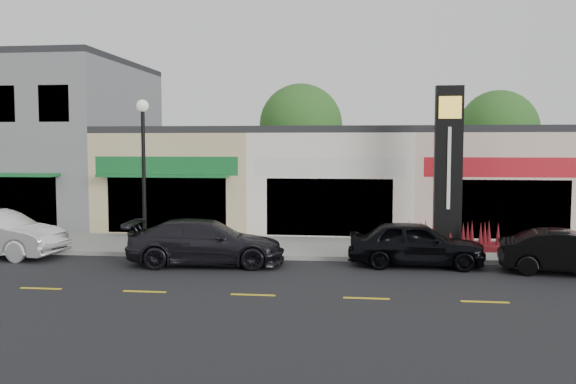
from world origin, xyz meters
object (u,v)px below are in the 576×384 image
at_px(lamp_west_near, 144,159).
at_px(pylon_sign, 448,192).
at_px(car_black_sedan, 416,243).
at_px(car_dark_sedan, 206,242).
at_px(car_black_conv, 569,252).

bearing_deg(lamp_west_near, pylon_sign, 8.77).
bearing_deg(car_black_sedan, pylon_sign, -26.29).
height_order(car_dark_sedan, car_black_conv, car_dark_sedan).
xyz_separation_m(lamp_west_near, pylon_sign, (11.00, 1.70, -1.20)).
height_order(lamp_west_near, car_black_sedan, lamp_west_near).
bearing_deg(car_black_sedan, car_dark_sedan, 95.44).
relative_size(lamp_west_near, car_black_sedan, 1.23).
xyz_separation_m(car_black_sedan, car_black_conv, (4.59, -0.72, -0.07)).
distance_m(lamp_west_near, car_black_conv, 14.60).
xyz_separation_m(pylon_sign, car_black_conv, (3.23, -3.43, -1.59)).
distance_m(lamp_west_near, car_black_sedan, 10.07).
bearing_deg(pylon_sign, car_black_conv, -46.68).
relative_size(pylon_sign, car_dark_sedan, 1.15).
bearing_deg(car_dark_sedan, lamp_west_near, 54.31).
height_order(lamp_west_near, car_dark_sedan, lamp_west_near).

